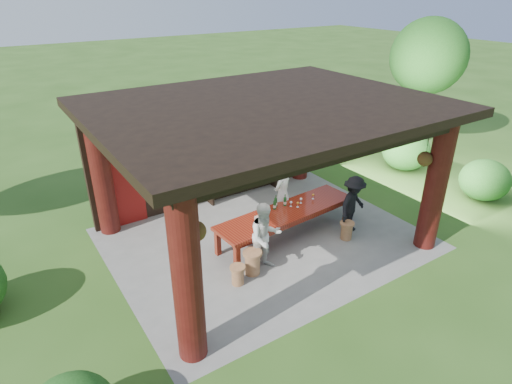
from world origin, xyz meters
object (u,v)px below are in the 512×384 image
stool_near_left (252,262)px  host (282,194)px  guest_man (353,205)px  stool_near_right (347,230)px  napkin_basket (261,219)px  stool_far_left (238,275)px  guest_woman (265,237)px  wine_shelf (243,163)px  tasting_table (287,215)px

stool_near_left → host: 2.41m
guest_man → stool_near_right: bearing=-166.0°
napkin_basket → guest_man: bearing=-14.2°
stool_far_left → guest_woman: 1.01m
wine_shelf → guest_woman: bearing=-114.3°
wine_shelf → stool_far_left: (-2.38, -3.63, -0.79)m
host → napkin_basket: 1.33m
stool_far_left → guest_woman: size_ratio=0.27×
stool_near_left → guest_man: 3.17m
tasting_table → napkin_basket: 0.85m
tasting_table → guest_man: size_ratio=2.54×
stool_near_right → host: bearing=121.1°
tasting_table → host: host is taller
host → guest_man: size_ratio=1.15×
tasting_table → guest_man: guest_man is taller
stool_near_left → guest_man: bearing=2.3°
guest_man → napkin_basket: guest_man is taller
wine_shelf → stool_far_left: 4.42m
stool_far_left → napkin_basket: bearing=36.6°
stool_far_left → napkin_basket: 1.58m
stool_far_left → host: (2.32, 1.56, 0.65)m
wine_shelf → napkin_basket: wine_shelf is taller
stool_far_left → guest_man: (3.60, 0.26, 0.54)m
guest_man → stool_far_left: bearing=167.5°
wine_shelf → tasting_table: size_ratio=0.59×
stool_near_right → tasting_table: bearing=143.5°
wine_shelf → stool_far_left: wine_shelf is taller
host → guest_man: (1.28, -1.30, -0.11)m
stool_near_left → napkin_basket: size_ratio=2.16×
tasting_table → stool_near_left: bearing=-152.1°
tasting_table → guest_man: bearing=-23.5°
tasting_table → guest_man: 1.74m
host → stool_near_right: bearing=97.8°
wine_shelf → stool_near_right: bearing=-76.7°
tasting_table → stool_far_left: size_ratio=8.82×
stool_far_left → napkin_basket: (1.18, 0.88, 0.59)m
wine_shelf → guest_man: wine_shelf is taller
tasting_table → stool_near_left: tasting_table is taller
stool_far_left → guest_woman: (0.81, 0.16, 0.58)m
wine_shelf → napkin_basket: size_ratio=8.88×
tasting_table → guest_woman: 1.44m
stool_near_left → stool_near_right: bearing=-1.9°
stool_near_left → stool_near_right: stool_near_left is taller
stool_near_right → stool_near_left: bearing=178.1°
tasting_table → stool_far_left: (-2.01, -0.95, -0.40)m
stool_near_left → tasting_table: bearing=27.9°
tasting_table → stool_far_left: tasting_table is taller
tasting_table → stool_near_left: size_ratio=6.95×
stool_near_right → stool_far_left: size_ratio=1.06×
stool_near_left → stool_near_right: (2.77, -0.09, -0.05)m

